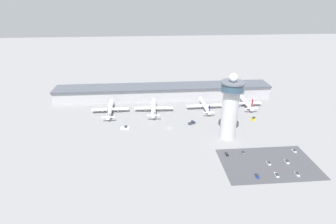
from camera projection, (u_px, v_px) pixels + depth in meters
name	position (u px, v px, depth m)	size (l,w,h in m)	color
ground_plane	(169.00, 128.00, 225.02)	(1000.00, 1000.00, 0.00)	gray
terminal_building	(164.00, 92.00, 285.20)	(230.88, 25.00, 14.22)	#B2B2B7
control_tower	(230.00, 107.00, 200.64)	(17.92, 17.92, 53.12)	silver
parking_lot_surface	(268.00, 164.00, 179.07)	(64.00, 40.00, 0.01)	#424247
airplane_gate_alpha	(110.00, 109.00, 251.12)	(35.31, 39.93, 13.03)	white
airplane_gate_bravo	(154.00, 108.00, 253.01)	(37.52, 38.54, 13.62)	white
airplane_gate_charlie	(205.00, 105.00, 259.07)	(35.53, 36.63, 12.12)	white
airplane_gate_delta	(246.00, 103.00, 265.05)	(31.68, 32.51, 13.83)	white
service_truck_catering	(253.00, 119.00, 239.25)	(2.50, 5.80, 3.04)	black
service_truck_fuel	(125.00, 128.00, 223.45)	(7.63, 3.01, 2.87)	black
service_truck_baggage	(232.00, 118.00, 241.43)	(8.15, 3.28, 2.75)	black
service_truck_water	(192.00, 123.00, 231.76)	(6.94, 4.76, 2.99)	black
car_grey_coupe	(243.00, 152.00, 190.42)	(1.85, 4.02, 1.49)	black
car_maroon_suv	(287.00, 162.00, 180.22)	(2.05, 4.68, 1.55)	black
car_navy_sedan	(257.00, 176.00, 166.22)	(1.95, 4.32, 1.59)	black
car_yellow_taxi	(277.00, 175.00, 167.29)	(1.92, 4.72, 1.37)	black
car_white_wagon	(269.00, 163.00, 178.53)	(1.89, 4.07, 1.58)	black
car_silver_sedan	(227.00, 154.00, 188.66)	(1.75, 4.43, 1.47)	black
car_black_suv	(297.00, 174.00, 168.08)	(1.85, 4.31, 1.45)	black
car_green_van	(294.00, 151.00, 192.50)	(2.02, 4.15, 1.38)	black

